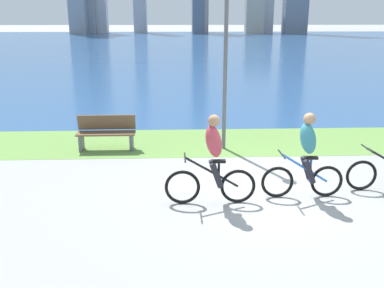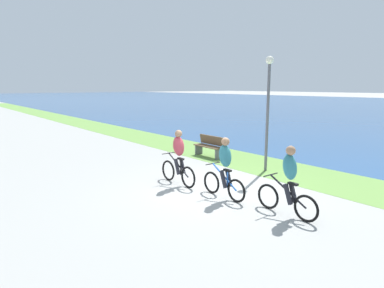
{
  "view_description": "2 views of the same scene",
  "coord_description": "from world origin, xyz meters",
  "px_view_note": "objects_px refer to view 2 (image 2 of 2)",
  "views": [
    {
      "loc": [
        -1.81,
        -7.89,
        3.39
      ],
      "look_at": [
        -1.46,
        0.21,
        0.95
      ],
      "focal_mm": 40.21,
      "sensor_mm": 36.0,
      "label": 1
    },
    {
      "loc": [
        6.81,
        -6.34,
        3.0
      ],
      "look_at": [
        -1.44,
        0.3,
        1.14
      ],
      "focal_mm": 30.82,
      "sensor_mm": 36.0,
      "label": 2
    }
  ],
  "objects_px": {
    "cyclist_lead": "(178,158)",
    "lamppost_tall": "(268,97)",
    "cyclist_distant_rear": "(289,181)",
    "cyclist_trailing": "(225,168)",
    "bench_near_path": "(210,146)"
  },
  "relations": [
    {
      "from": "cyclist_trailing",
      "to": "bench_near_path",
      "type": "relative_size",
      "value": 1.11
    },
    {
      "from": "cyclist_trailing",
      "to": "lamppost_tall",
      "type": "relative_size",
      "value": 0.42
    },
    {
      "from": "cyclist_trailing",
      "to": "lamppost_tall",
      "type": "bearing_deg",
      "value": 110.12
    },
    {
      "from": "cyclist_distant_rear",
      "to": "cyclist_lead",
      "type": "bearing_deg",
      "value": -172.06
    },
    {
      "from": "cyclist_distant_rear",
      "to": "lamppost_tall",
      "type": "xyz_separation_m",
      "value": [
        -3.0,
        2.94,
        1.78
      ]
    },
    {
      "from": "cyclist_distant_rear",
      "to": "lamppost_tall",
      "type": "distance_m",
      "value": 4.56
    },
    {
      "from": "cyclist_lead",
      "to": "bench_near_path",
      "type": "height_order",
      "value": "cyclist_lead"
    },
    {
      "from": "cyclist_distant_rear",
      "to": "bench_near_path",
      "type": "bearing_deg",
      "value": 153.8
    },
    {
      "from": "cyclist_lead",
      "to": "lamppost_tall",
      "type": "distance_m",
      "value": 3.92
    },
    {
      "from": "cyclist_trailing",
      "to": "lamppost_tall",
      "type": "height_order",
      "value": "lamppost_tall"
    },
    {
      "from": "cyclist_lead",
      "to": "cyclist_distant_rear",
      "type": "distance_m",
      "value": 3.64
    },
    {
      "from": "cyclist_lead",
      "to": "cyclist_distant_rear",
      "type": "xyz_separation_m",
      "value": [
        3.6,
        0.5,
        -0.01
      ]
    },
    {
      "from": "cyclist_lead",
      "to": "cyclist_distant_rear",
      "type": "height_order",
      "value": "cyclist_lead"
    },
    {
      "from": "cyclist_trailing",
      "to": "cyclist_distant_rear",
      "type": "bearing_deg",
      "value": 8.94
    },
    {
      "from": "cyclist_trailing",
      "to": "bench_near_path",
      "type": "bearing_deg",
      "value": 142.43
    }
  ]
}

